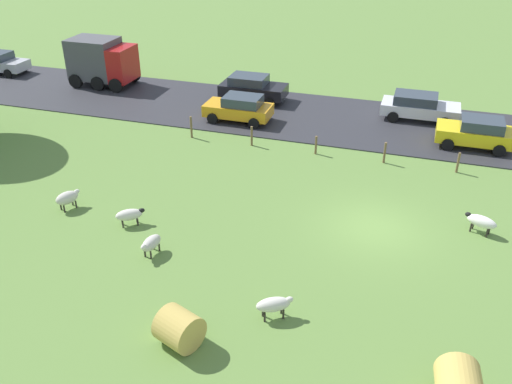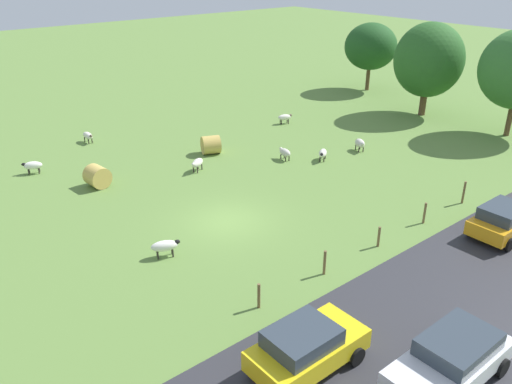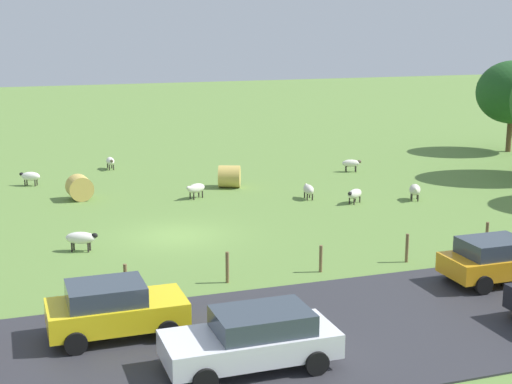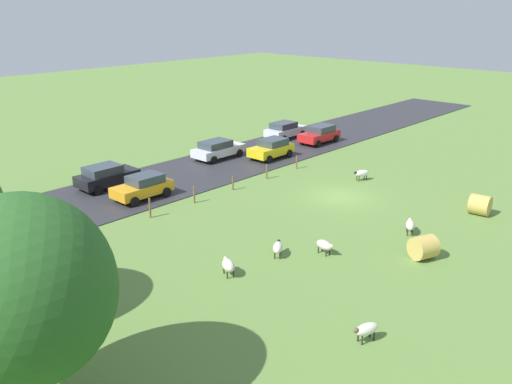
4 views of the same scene
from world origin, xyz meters
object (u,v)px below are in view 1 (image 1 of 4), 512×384
(sheep_0, at_px, (151,243))
(car_3, at_px, (239,108))
(sheep_6, at_px, (481,221))
(sheep_1, at_px, (130,215))
(sheep_2, at_px, (274,305))
(sheep_5, at_px, (67,198))
(car_0, at_px, (476,132))
(car_1, at_px, (252,87))
(truck_1, at_px, (102,61))
(car_4, at_px, (419,106))
(hay_bale_0, at_px, (179,329))

(sheep_0, bearing_deg, car_3, 5.18)
(sheep_6, bearing_deg, sheep_1, 105.18)
(sheep_1, relative_size, sheep_2, 0.95)
(sheep_5, bearing_deg, car_0, -54.41)
(car_1, bearing_deg, truck_1, 90.65)
(sheep_0, height_order, truck_1, truck_1)
(car_4, bearing_deg, hay_bale_0, 164.60)
(sheep_0, xyz_separation_m, car_4, (17.41, -8.91, 0.36))
(sheep_2, distance_m, car_0, 17.49)
(sheep_2, bearing_deg, sheep_6, -41.87)
(hay_bale_0, distance_m, truck_1, 26.61)
(sheep_2, bearing_deg, truck_1, 42.85)
(sheep_2, distance_m, hay_bale_0, 3.14)
(hay_bale_0, bearing_deg, sheep_0, 36.98)
(car_0, distance_m, car_4, 4.49)
(sheep_5, relative_size, car_3, 0.29)
(car_3, bearing_deg, sheep_0, -174.82)
(car_0, bearing_deg, sheep_0, 139.70)
(car_1, xyz_separation_m, car_3, (-3.72, -0.40, -0.03))
(car_4, bearing_deg, sheep_5, 137.89)
(sheep_0, relative_size, truck_1, 0.26)
(sheep_1, height_order, sheep_2, sheep_2)
(sheep_2, distance_m, truck_1, 26.59)
(sheep_2, height_order, car_1, car_1)
(sheep_0, relative_size, car_1, 0.27)
(sheep_0, relative_size, sheep_2, 0.93)
(truck_1, relative_size, car_3, 1.10)
(car_3, bearing_deg, sheep_2, -157.16)
(car_0, xyz_separation_m, car_3, (-0.31, 13.30, -0.02))
(car_1, bearing_deg, sheep_5, 167.80)
(car_4, bearing_deg, sheep_2, 169.83)
(car_1, bearing_deg, hay_bale_0, -167.79)
(sheep_6, relative_size, car_4, 0.29)
(car_4, bearing_deg, sheep_1, 145.80)
(car_4, bearing_deg, car_3, 109.11)
(car_1, bearing_deg, sheep_1, 179.43)
(sheep_5, height_order, car_4, car_4)
(sheep_6, height_order, car_4, car_4)
(car_0, bearing_deg, sheep_5, 125.59)
(sheep_0, distance_m, car_0, 18.62)
(sheep_6, xyz_separation_m, car_0, (8.82, -0.01, 0.35))
(sheep_1, xyz_separation_m, sheep_2, (-3.61, -7.25, 0.05))
(car_3, bearing_deg, sheep_1, 177.38)
(sheep_0, height_order, car_4, car_4)
(car_4, bearing_deg, sheep_0, 152.90)
(hay_bale_0, xyz_separation_m, car_0, (18.20, -9.03, 0.28))
(sheep_2, xyz_separation_m, car_3, (15.88, 6.69, 0.33))
(sheep_6, relative_size, hay_bale_0, 1.09)
(truck_1, bearing_deg, sheep_0, -144.15)
(hay_bale_0, relative_size, car_1, 0.28)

